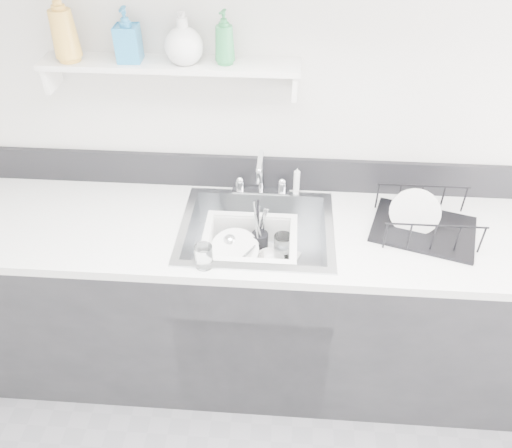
# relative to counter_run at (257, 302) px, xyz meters

# --- Properties ---
(room_shell) EXTENTS (3.50, 3.00, 2.60)m
(room_shell) POSITION_rel_counter_run_xyz_m (0.00, -0.80, 1.22)
(room_shell) COLOR silver
(room_shell) RESTS_ON ground
(counter_run) EXTENTS (3.20, 0.62, 0.92)m
(counter_run) POSITION_rel_counter_run_xyz_m (0.00, 0.00, 0.00)
(counter_run) COLOR black
(counter_run) RESTS_ON ground
(backsplash) EXTENTS (3.20, 0.02, 0.16)m
(backsplash) POSITION_rel_counter_run_xyz_m (0.00, 0.30, 0.54)
(backsplash) COLOR black
(backsplash) RESTS_ON counter_run
(sink) EXTENTS (0.64, 0.52, 0.20)m
(sink) POSITION_rel_counter_run_xyz_m (0.00, 0.00, 0.37)
(sink) COLOR silver
(sink) RESTS_ON counter_run
(faucet) EXTENTS (0.26, 0.18, 0.23)m
(faucet) POSITION_rel_counter_run_xyz_m (0.00, 0.25, 0.52)
(faucet) COLOR silver
(faucet) RESTS_ON counter_run
(side_sprayer) EXTENTS (0.03, 0.03, 0.14)m
(side_sprayer) POSITION_rel_counter_run_xyz_m (0.16, 0.25, 0.53)
(side_sprayer) COLOR silver
(side_sprayer) RESTS_ON counter_run
(wall_shelf) EXTENTS (1.00, 0.16, 0.12)m
(wall_shelf) POSITION_rel_counter_run_xyz_m (-0.35, 0.23, 1.05)
(wall_shelf) COLOR silver
(wall_shelf) RESTS_ON room_shell
(wash_tub) EXTENTS (0.48, 0.44, 0.15)m
(wash_tub) POSITION_rel_counter_run_xyz_m (-0.03, -0.04, 0.37)
(wash_tub) COLOR silver
(wash_tub) RESTS_ON sink
(plate_stack) EXTENTS (0.26, 0.25, 0.10)m
(plate_stack) POSITION_rel_counter_run_xyz_m (-0.09, -0.04, 0.33)
(plate_stack) COLOR white
(plate_stack) RESTS_ON wash_tub
(utensil_cup) EXTENTS (0.07, 0.07, 0.24)m
(utensil_cup) POSITION_rel_counter_run_xyz_m (0.01, 0.04, 0.36)
(utensil_cup) COLOR black
(utensil_cup) RESTS_ON wash_tub
(ladle) EXTENTS (0.29, 0.19, 0.08)m
(ladle) POSITION_rel_counter_run_xyz_m (-0.05, -0.01, 0.35)
(ladle) COLOR silver
(ladle) RESTS_ON wash_tub
(tumbler_in_tub) EXTENTS (0.10, 0.10, 0.11)m
(tumbler_in_tub) POSITION_rel_counter_run_xyz_m (0.11, 0.00, 0.36)
(tumbler_in_tub) COLOR white
(tumbler_in_tub) RESTS_ON wash_tub
(tumbler_counter) EXTENTS (0.09, 0.09, 0.10)m
(tumbler_counter) POSITION_rel_counter_run_xyz_m (-0.18, -0.24, 0.51)
(tumbler_counter) COLOR white
(tumbler_counter) RESTS_ON counter_run
(dish_rack) EXTENTS (0.48, 0.41, 0.14)m
(dish_rack) POSITION_rel_counter_run_xyz_m (0.69, 0.03, 0.53)
(dish_rack) COLOR black
(dish_rack) RESTS_ON counter_run
(bowl_small) EXTENTS (0.15, 0.15, 0.04)m
(bowl_small) POSITION_rel_counter_run_xyz_m (0.06, -0.05, 0.33)
(bowl_small) COLOR white
(bowl_small) RESTS_ON wash_tub
(soap_bottle_a) EXTENTS (0.11, 0.11, 0.26)m
(soap_bottle_a) POSITION_rel_counter_run_xyz_m (-0.73, 0.21, 1.20)
(soap_bottle_a) COLOR gold
(soap_bottle_a) RESTS_ON wall_shelf
(soap_bottle_b) EXTENTS (0.09, 0.09, 0.20)m
(soap_bottle_b) POSITION_rel_counter_run_xyz_m (-0.50, 0.22, 1.17)
(soap_bottle_b) COLOR teal
(soap_bottle_b) RESTS_ON wall_shelf
(soap_bottle_c) EXTENTS (0.17, 0.17, 0.18)m
(soap_bottle_c) POSITION_rel_counter_run_xyz_m (-0.29, 0.22, 1.16)
(soap_bottle_c) COLOR silver
(soap_bottle_c) RESTS_ON wall_shelf
(soap_bottle_d) EXTENTS (0.09, 0.09, 0.19)m
(soap_bottle_d) POSITION_rel_counter_run_xyz_m (-0.14, 0.22, 1.17)
(soap_bottle_d) COLOR #2A8647
(soap_bottle_d) RESTS_ON wall_shelf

